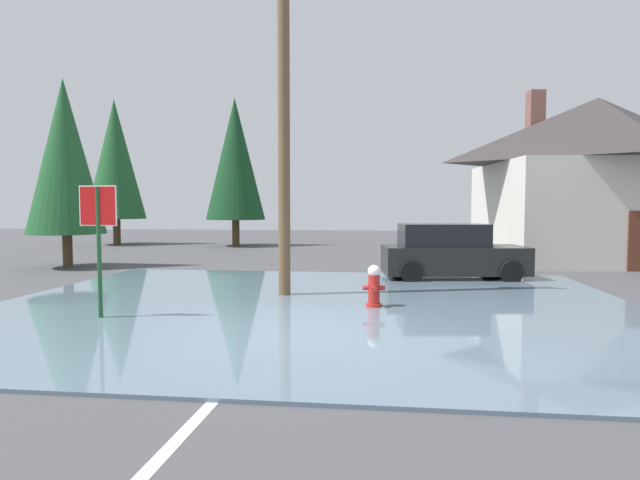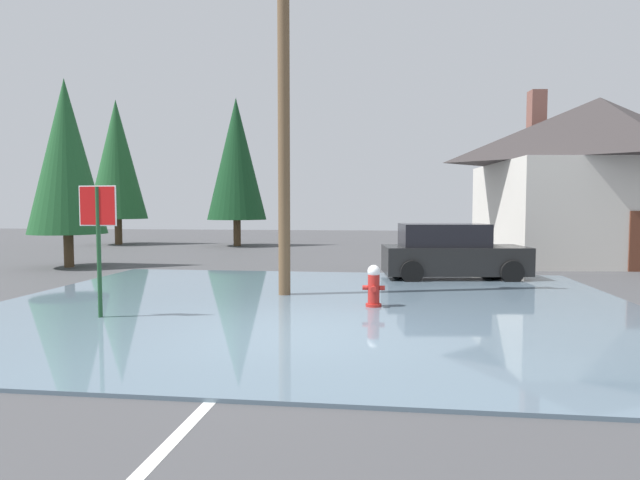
{
  "view_description": "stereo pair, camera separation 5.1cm",
  "coord_description": "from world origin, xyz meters",
  "px_view_note": "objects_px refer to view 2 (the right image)",
  "views": [
    {
      "loc": [
        1.4,
        -8.45,
        2.11
      ],
      "look_at": [
        -0.09,
        4.0,
        1.33
      ],
      "focal_mm": 29.43,
      "sensor_mm": 36.0,
      "label": 1
    },
    {
      "loc": [
        1.46,
        -8.44,
        2.11
      ],
      "look_at": [
        -0.09,
        4.0,
        1.33
      ],
      "focal_mm": 29.43,
      "sensor_mm": 36.0,
      "label": 2
    }
  ],
  "objects_px": {
    "fire_hydrant": "(374,287)",
    "parked_car": "(451,253)",
    "pine_tree_tall_left": "(66,157)",
    "pine_tree_short_left": "(236,159)",
    "stop_sign_near": "(98,224)",
    "house": "(597,177)",
    "pine_tree_mid_left": "(117,160)",
    "utility_pole": "(284,85)"
  },
  "relations": [
    {
      "from": "fire_hydrant",
      "to": "parked_car",
      "type": "xyz_separation_m",
      "value": [
        2.16,
        4.85,
        0.32
      ]
    },
    {
      "from": "parked_car",
      "to": "pine_tree_tall_left",
      "type": "relative_size",
      "value": 0.65
    },
    {
      "from": "pine_tree_tall_left",
      "to": "pine_tree_short_left",
      "type": "relative_size",
      "value": 0.82
    },
    {
      "from": "stop_sign_near",
      "to": "pine_tree_tall_left",
      "type": "xyz_separation_m",
      "value": [
        -5.82,
        8.1,
        2.08
      ]
    },
    {
      "from": "parked_car",
      "to": "fire_hydrant",
      "type": "bearing_deg",
      "value": -113.99
    },
    {
      "from": "house",
      "to": "pine_tree_short_left",
      "type": "bearing_deg",
      "value": 157.87
    },
    {
      "from": "pine_tree_mid_left",
      "to": "utility_pole",
      "type": "bearing_deg",
      "value": -51.69
    },
    {
      "from": "pine_tree_mid_left",
      "to": "fire_hydrant",
      "type": "bearing_deg",
      "value": -49.45
    },
    {
      "from": "fire_hydrant",
      "to": "pine_tree_tall_left",
      "type": "height_order",
      "value": "pine_tree_tall_left"
    },
    {
      "from": "house",
      "to": "pine_tree_mid_left",
      "type": "distance_m",
      "value": 24.3
    },
    {
      "from": "stop_sign_near",
      "to": "utility_pole",
      "type": "relative_size",
      "value": 0.27
    },
    {
      "from": "house",
      "to": "pine_tree_tall_left",
      "type": "xyz_separation_m",
      "value": [
        -19.23,
        -4.19,
        0.61
      ]
    },
    {
      "from": "stop_sign_near",
      "to": "pine_tree_mid_left",
      "type": "relative_size",
      "value": 0.31
    },
    {
      "from": "pine_tree_tall_left",
      "to": "parked_car",
      "type": "bearing_deg",
      "value": -6.74
    },
    {
      "from": "fire_hydrant",
      "to": "pine_tree_short_left",
      "type": "relative_size",
      "value": 0.11
    },
    {
      "from": "fire_hydrant",
      "to": "pine_tree_mid_left",
      "type": "bearing_deg",
      "value": 130.55
    },
    {
      "from": "pine_tree_short_left",
      "to": "parked_car",
      "type": "bearing_deg",
      "value": -50.88
    },
    {
      "from": "stop_sign_near",
      "to": "parked_car",
      "type": "height_order",
      "value": "stop_sign_near"
    },
    {
      "from": "utility_pole",
      "to": "parked_car",
      "type": "relative_size",
      "value": 2.22
    },
    {
      "from": "fire_hydrant",
      "to": "pine_tree_tall_left",
      "type": "xyz_separation_m",
      "value": [
        -10.89,
        6.39,
        3.44
      ]
    },
    {
      "from": "pine_tree_mid_left",
      "to": "stop_sign_near",
      "type": "bearing_deg",
      "value": -62.78
    },
    {
      "from": "house",
      "to": "pine_tree_short_left",
      "type": "distance_m",
      "value": 17.54
    },
    {
      "from": "parked_car",
      "to": "stop_sign_near",
      "type": "bearing_deg",
      "value": -137.79
    },
    {
      "from": "pine_tree_mid_left",
      "to": "house",
      "type": "bearing_deg",
      "value": -16.44
    },
    {
      "from": "parked_car",
      "to": "pine_tree_short_left",
      "type": "bearing_deg",
      "value": 129.12
    },
    {
      "from": "utility_pole",
      "to": "pine_tree_short_left",
      "type": "xyz_separation_m",
      "value": [
        -5.73,
        15.92,
        -0.18
      ]
    },
    {
      "from": "stop_sign_near",
      "to": "fire_hydrant",
      "type": "height_order",
      "value": "stop_sign_near"
    },
    {
      "from": "pine_tree_mid_left",
      "to": "pine_tree_short_left",
      "type": "relative_size",
      "value": 1.02
    },
    {
      "from": "stop_sign_near",
      "to": "utility_pole",
      "type": "distance_m",
      "value": 5.21
    },
    {
      "from": "stop_sign_near",
      "to": "pine_tree_mid_left",
      "type": "height_order",
      "value": "pine_tree_mid_left"
    },
    {
      "from": "utility_pole",
      "to": "pine_tree_tall_left",
      "type": "relative_size",
      "value": 1.44
    },
    {
      "from": "pine_tree_short_left",
      "to": "house",
      "type": "bearing_deg",
      "value": -22.13
    },
    {
      "from": "stop_sign_near",
      "to": "pine_tree_short_left",
      "type": "height_order",
      "value": "pine_tree_short_left"
    },
    {
      "from": "fire_hydrant",
      "to": "pine_tree_tall_left",
      "type": "distance_m",
      "value": 13.09
    },
    {
      "from": "utility_pole",
      "to": "pine_tree_mid_left",
      "type": "bearing_deg",
      "value": 128.31
    },
    {
      "from": "utility_pole",
      "to": "pine_tree_tall_left",
      "type": "xyz_separation_m",
      "value": [
        -8.76,
        5.15,
        -1.04
      ]
    },
    {
      "from": "fire_hydrant",
      "to": "utility_pole",
      "type": "height_order",
      "value": "utility_pole"
    },
    {
      "from": "utility_pole",
      "to": "pine_tree_short_left",
      "type": "distance_m",
      "value": 16.92
    },
    {
      "from": "utility_pole",
      "to": "stop_sign_near",
      "type": "bearing_deg",
      "value": -134.91
    },
    {
      "from": "pine_tree_short_left",
      "to": "utility_pole",
      "type": "bearing_deg",
      "value": -70.21
    },
    {
      "from": "stop_sign_near",
      "to": "house",
      "type": "distance_m",
      "value": 18.25
    },
    {
      "from": "house",
      "to": "pine_tree_short_left",
      "type": "xyz_separation_m",
      "value": [
        -16.19,
        6.59,
        1.47
      ]
    }
  ]
}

